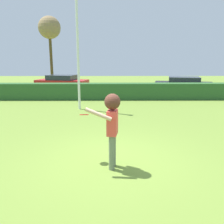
# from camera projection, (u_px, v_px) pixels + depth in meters

# --- Properties ---
(ground_plane) EXTENTS (60.00, 60.00, 0.00)m
(ground_plane) POSITION_uv_depth(u_px,v_px,m) (112.00, 161.00, 6.04)
(ground_plane) COLOR olive
(person) EXTENTS (0.81, 0.56, 1.80)m
(person) POSITION_uv_depth(u_px,v_px,m) (112.00, 121.00, 5.41)
(person) COLOR slate
(person) RESTS_ON ground
(frisbee) EXTENTS (0.23, 0.22, 0.07)m
(frisbee) POSITION_uv_depth(u_px,v_px,m) (84.00, 115.00, 5.86)
(frisbee) COLOR red
(lamppost) EXTENTS (0.24, 0.24, 6.13)m
(lamppost) POSITION_uv_depth(u_px,v_px,m) (78.00, 42.00, 11.47)
(lamppost) COLOR silver
(lamppost) RESTS_ON ground
(hedge_row) EXTENTS (22.93, 0.90, 1.03)m
(hedge_row) POSITION_uv_depth(u_px,v_px,m) (111.00, 91.00, 15.09)
(hedge_row) COLOR #2B5728
(hedge_row) RESTS_ON ground
(parked_car_red) EXTENTS (4.49, 2.67, 1.25)m
(parked_car_red) POSITION_uv_depth(u_px,v_px,m) (62.00, 82.00, 19.46)
(parked_car_red) COLOR #B21E1E
(parked_car_red) RESTS_ON ground
(parked_car_black) EXTENTS (4.48, 2.61, 1.25)m
(parked_car_black) POSITION_uv_depth(u_px,v_px,m) (184.00, 84.00, 17.47)
(parked_car_black) COLOR black
(parked_car_black) RESTS_ON ground
(bare_elm_tree) EXTENTS (2.02, 2.02, 6.33)m
(bare_elm_tree) POSITION_uv_depth(u_px,v_px,m) (49.00, 29.00, 21.29)
(bare_elm_tree) COLOR brown
(bare_elm_tree) RESTS_ON ground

